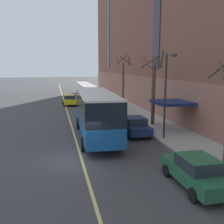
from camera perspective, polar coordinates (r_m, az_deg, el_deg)
name	(u,v)px	position (r m, az deg, el deg)	size (l,w,h in m)	color
ground_plane	(80,159)	(16.85, -6.90, -10.15)	(260.00, 260.00, 0.00)	#424244
sidewalk	(180,138)	(21.91, 14.65, -5.45)	(4.08, 160.00, 0.15)	#ADA89E
city_bus	(96,112)	(21.00, -3.47, 0.01)	(3.17, 10.76, 3.73)	#19569E
parked_car_navy_0	(134,126)	(22.36, 4.92, -2.98)	(2.01, 4.34, 1.56)	navy
parked_car_champagne_2	(109,107)	(32.71, -0.72, 1.17)	(2.05, 4.71, 1.56)	#BCAD89
parked_car_green_3	(196,171)	(13.51, 17.82, -12.20)	(1.92, 4.43, 1.56)	#23603D
parked_car_white_4	(90,93)	(50.30, -4.90, 4.20)	(1.91, 4.55, 1.56)	silver
parked_car_red_5	(99,100)	(38.89, -2.85, 2.55)	(2.00, 4.34, 1.56)	#B21E19
taxi_cab	(69,100)	(40.06, -9.27, 2.65)	(1.97, 4.57, 1.56)	yellow
street_tree_far_uptown	(153,89)	(25.62, 8.97, 4.91)	(1.92, 1.94, 7.07)	brown
street_tree_far_downtown	(123,80)	(36.35, 2.46, 6.96)	(2.04, 2.03, 7.29)	brown
street_lamp	(167,87)	(20.38, 11.84, 5.26)	(0.36, 1.48, 6.53)	#2D2D30
lane_centerline	(77,145)	(19.69, -7.56, -7.17)	(0.16, 140.00, 0.01)	#E0D66B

